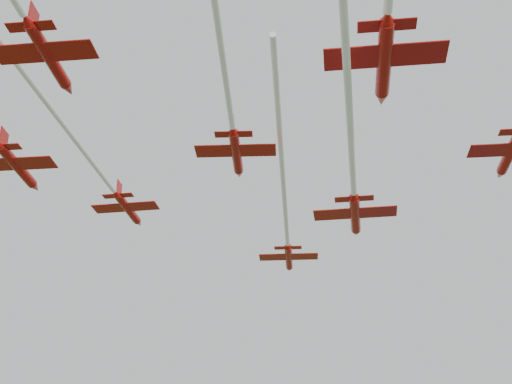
% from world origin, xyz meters
% --- Properties ---
extents(jet_lead, '(20.98, 52.47, 2.48)m').
position_xyz_m(jet_lead, '(-5.49, 12.86, 50.48)').
color(jet_lead, '#B30F0C').
extents(jet_row2_left, '(14.81, 46.69, 2.36)m').
position_xyz_m(jet_row2_left, '(-18.98, -8.63, 50.31)').
color(jet_row2_left, '#B30F0C').
extents(jet_row2_right, '(17.52, 53.37, 2.83)m').
position_xyz_m(jet_row2_right, '(7.28, -1.92, 48.14)').
color(jet_row2_right, '#B30F0C').
extents(jet_row3_mid, '(25.42, 61.18, 2.39)m').
position_xyz_m(jet_row3_mid, '(3.33, -23.87, 49.16)').
color(jet_row3_mid, '#B30F0C').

